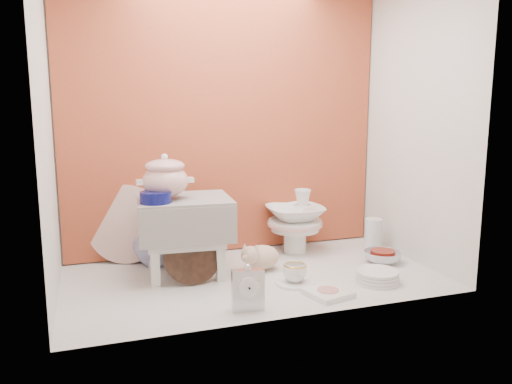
# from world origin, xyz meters

# --- Properties ---
(ground) EXTENTS (1.80, 1.80, 0.00)m
(ground) POSITION_xyz_m (0.00, 0.00, 0.00)
(ground) COLOR silver
(ground) RESTS_ON ground
(niche_shell) EXTENTS (1.86, 1.03, 1.53)m
(niche_shell) POSITION_xyz_m (0.00, 0.18, 0.93)
(niche_shell) COLOR #B4422D
(niche_shell) RESTS_ON ground
(step_stool) EXTENTS (0.47, 0.42, 0.39)m
(step_stool) POSITION_xyz_m (-0.31, 0.15, 0.19)
(step_stool) COLOR silver
(step_stool) RESTS_ON ground
(soup_tureen) EXTENTS (0.26, 0.26, 0.22)m
(soup_tureen) POSITION_xyz_m (-0.40, 0.14, 0.50)
(soup_tureen) COLOR white
(soup_tureen) RESTS_ON step_stool
(cobalt_bowl) EXTENTS (0.16, 0.16, 0.05)m
(cobalt_bowl) POSITION_xyz_m (-0.45, 0.06, 0.42)
(cobalt_bowl) COLOR #0B0D52
(cobalt_bowl) RESTS_ON step_stool
(floral_platter) EXTENTS (0.43, 0.22, 0.42)m
(floral_platter) POSITION_xyz_m (-0.57, 0.44, 0.21)
(floral_platter) COLOR white
(floral_platter) RESTS_ON ground
(blue_white_vase) EXTENTS (0.33, 0.33, 0.27)m
(blue_white_vase) POSITION_xyz_m (-0.41, 0.36, 0.13)
(blue_white_vase) COLOR silver
(blue_white_vase) RESTS_ON ground
(lacquer_tray) EXTENTS (0.28, 0.09, 0.27)m
(lacquer_tray) POSITION_xyz_m (-0.30, 0.01, 0.14)
(lacquer_tray) COLOR black
(lacquer_tray) RESTS_ON ground
(mantel_clock) EXTENTS (0.14, 0.06, 0.19)m
(mantel_clock) POSITION_xyz_m (-0.15, -0.37, 0.10)
(mantel_clock) COLOR silver
(mantel_clock) RESTS_ON ground
(plush_pig) EXTENTS (0.26, 0.19, 0.14)m
(plush_pig) POSITION_xyz_m (0.07, 0.09, 0.07)
(plush_pig) COLOR #CEAB91
(plush_pig) RESTS_ON ground
(teacup_saucer) EXTENTS (0.22, 0.22, 0.01)m
(teacup_saucer) POSITION_xyz_m (0.15, -0.15, 0.01)
(teacup_saucer) COLOR white
(teacup_saucer) RESTS_ON ground
(gold_rim_teacup) EXTENTS (0.12, 0.12, 0.09)m
(gold_rim_teacup) POSITION_xyz_m (0.15, -0.15, 0.06)
(gold_rim_teacup) COLOR white
(gold_rim_teacup) RESTS_ON teacup_saucer
(lattice_dish) EXTENTS (0.21, 0.21, 0.02)m
(lattice_dish) POSITION_xyz_m (0.24, -0.34, 0.01)
(lattice_dish) COLOR white
(lattice_dish) RESTS_ON ground
(dinner_plate_stack) EXTENTS (0.22, 0.22, 0.06)m
(dinner_plate_stack) POSITION_xyz_m (0.54, -0.26, 0.03)
(dinner_plate_stack) COLOR white
(dinner_plate_stack) RESTS_ON ground
(crystal_bowl) EXTENTS (0.26, 0.26, 0.06)m
(crystal_bowl) POSITION_xyz_m (0.73, -0.00, 0.03)
(crystal_bowl) COLOR silver
(crystal_bowl) RESTS_ON ground
(clear_glass_vase) EXTENTS (0.10, 0.10, 0.19)m
(clear_glass_vase) POSITION_xyz_m (0.78, 0.19, 0.10)
(clear_glass_vase) COLOR silver
(clear_glass_vase) RESTS_ON ground
(porcelain_tower) EXTENTS (0.39, 0.39, 0.36)m
(porcelain_tower) POSITION_xyz_m (0.36, 0.33, 0.18)
(porcelain_tower) COLOR white
(porcelain_tower) RESTS_ON ground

